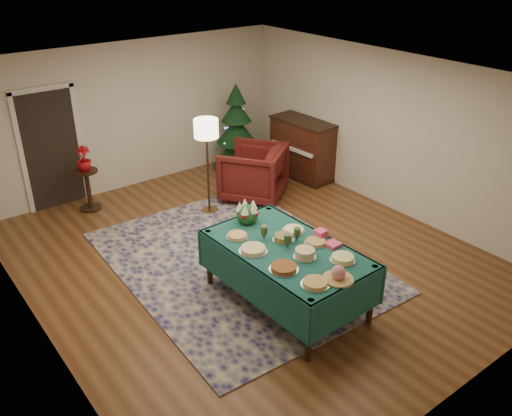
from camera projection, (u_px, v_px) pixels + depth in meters
room_shell at (247, 174)px, 7.54m from camera, size 7.00×7.00×7.00m
doorway at (51, 147)px, 9.25m from camera, size 1.08×0.04×2.16m
rug at (237, 261)px, 8.02m from camera, size 3.37×4.33×0.02m
buffet_table at (286, 259)px, 6.84m from camera, size 1.32×2.19×0.84m
platter_0 at (315, 283)px, 6.03m from camera, size 0.33×0.33×0.05m
platter_1 at (338, 274)px, 6.10m from camera, size 0.36×0.36×0.18m
platter_2 at (343, 258)px, 6.48m from camera, size 0.31×0.31×0.07m
platter_3 at (284, 268)px, 6.30m from camera, size 0.35×0.35×0.06m
platter_4 at (305, 254)px, 6.53m from camera, size 0.28×0.28×0.11m
platter_5 at (316, 242)px, 6.84m from camera, size 0.29×0.29×0.05m
platter_6 at (253, 249)px, 6.67m from camera, size 0.36×0.36×0.06m
platter_7 at (283, 238)px, 6.91m from camera, size 0.27×0.27×0.08m
platter_8 at (293, 230)px, 7.13m from camera, size 0.31×0.31×0.05m
platter_9 at (237, 236)px, 6.99m from camera, size 0.29×0.29×0.05m
goblet_0 at (264, 232)px, 6.90m from camera, size 0.09×0.09×0.20m
goblet_1 at (297, 235)px, 6.85m from camera, size 0.09×0.09×0.20m
goblet_2 at (287, 241)px, 6.71m from camera, size 0.09×0.09×0.20m
napkin_stack at (333, 244)px, 6.79m from camera, size 0.17×0.17×0.04m
gift_box at (321, 234)px, 6.96m from camera, size 0.14×0.14×0.11m
centerpiece at (247, 213)px, 7.30m from camera, size 0.30×0.30×0.35m
armchair at (253, 170)px, 9.77m from camera, size 1.43×1.41×1.08m
floor_lamp at (206, 134)px, 8.87m from camera, size 0.40×0.40×1.67m
side_table at (88, 190)px, 9.42m from camera, size 0.41×0.41×0.74m
potted_plant at (84, 164)px, 9.20m from camera, size 0.24×0.43×0.24m
christmas_tree at (236, 132)px, 10.87m from camera, size 1.22×1.22×1.79m
piano at (302, 149)px, 10.65m from camera, size 0.70×1.37×1.16m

